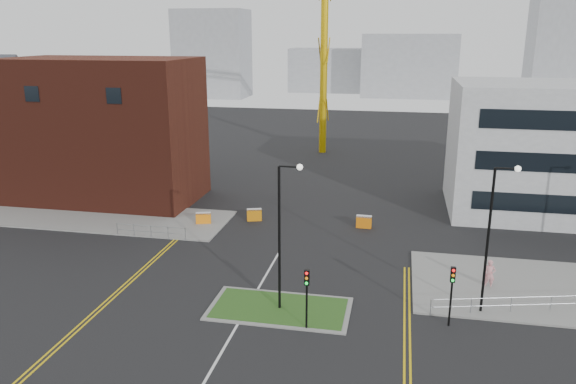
% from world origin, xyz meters
% --- Properties ---
extents(ground, '(200.00, 200.00, 0.00)m').
position_xyz_m(ground, '(0.00, 0.00, 0.00)').
color(ground, black).
rests_on(ground, ground).
extents(pavement_left, '(28.00, 8.00, 0.12)m').
position_xyz_m(pavement_left, '(-20.00, 22.00, 0.06)').
color(pavement_left, slate).
rests_on(pavement_left, ground).
extents(island_kerb, '(8.60, 4.60, 0.08)m').
position_xyz_m(island_kerb, '(2.00, 8.00, 0.04)').
color(island_kerb, slate).
rests_on(island_kerb, ground).
extents(grass_island, '(8.00, 4.00, 0.12)m').
position_xyz_m(grass_island, '(2.00, 8.00, 0.06)').
color(grass_island, '#1F4C19').
rests_on(grass_island, ground).
extents(brick_building, '(24.20, 10.07, 14.24)m').
position_xyz_m(brick_building, '(-22.97, 28.00, 6.85)').
color(brick_building, '#4D1D13').
rests_on(brick_building, ground).
extents(streetlamp_island, '(1.46, 0.36, 9.18)m').
position_xyz_m(streetlamp_island, '(2.22, 8.00, 5.41)').
color(streetlamp_island, black).
rests_on(streetlamp_island, ground).
extents(streetlamp_right_near, '(1.46, 0.36, 9.18)m').
position_xyz_m(streetlamp_right_near, '(14.22, 10.00, 5.41)').
color(streetlamp_right_near, black).
rests_on(streetlamp_right_near, ground).
extents(traffic_light_island, '(0.28, 0.33, 3.65)m').
position_xyz_m(traffic_light_island, '(4.00, 5.98, 2.57)').
color(traffic_light_island, black).
rests_on(traffic_light_island, ground).
extents(traffic_light_right, '(0.28, 0.33, 3.65)m').
position_xyz_m(traffic_light_right, '(12.00, 7.98, 2.57)').
color(traffic_light_right, black).
rests_on(traffic_light_right, ground).
extents(railing_left, '(6.05, 0.05, 1.10)m').
position_xyz_m(railing_left, '(-11.00, 18.00, 0.74)').
color(railing_left, gray).
rests_on(railing_left, ground).
extents(centre_line, '(0.15, 30.00, 0.01)m').
position_xyz_m(centre_line, '(0.00, 2.00, 0.01)').
color(centre_line, silver).
rests_on(centre_line, ground).
extents(yellow_left_a, '(0.12, 24.00, 0.01)m').
position_xyz_m(yellow_left_a, '(-9.00, 10.00, 0.01)').
color(yellow_left_a, gold).
rests_on(yellow_left_a, ground).
extents(yellow_left_b, '(0.12, 24.00, 0.01)m').
position_xyz_m(yellow_left_b, '(-8.70, 10.00, 0.01)').
color(yellow_left_b, gold).
rests_on(yellow_left_b, ground).
extents(yellow_right_a, '(0.12, 20.00, 0.01)m').
position_xyz_m(yellow_right_a, '(9.50, 6.00, 0.01)').
color(yellow_right_a, gold).
rests_on(yellow_right_a, ground).
extents(yellow_right_b, '(0.12, 20.00, 0.01)m').
position_xyz_m(yellow_right_b, '(9.80, 6.00, 0.01)').
color(yellow_right_b, gold).
rests_on(yellow_right_b, ground).
extents(skyline_a, '(18.00, 12.00, 22.00)m').
position_xyz_m(skyline_a, '(-40.00, 120.00, 11.00)').
color(skyline_a, gray).
rests_on(skyline_a, ground).
extents(skyline_b, '(24.00, 12.00, 16.00)m').
position_xyz_m(skyline_b, '(10.00, 130.00, 8.00)').
color(skyline_b, gray).
rests_on(skyline_b, ground).
extents(skyline_c, '(14.00, 12.00, 28.00)m').
position_xyz_m(skyline_c, '(45.00, 125.00, 14.00)').
color(skyline_c, gray).
rests_on(skyline_c, ground).
extents(skyline_d, '(30.00, 12.00, 12.00)m').
position_xyz_m(skyline_d, '(-8.00, 140.00, 6.00)').
color(skyline_d, gray).
rests_on(skyline_d, ground).
extents(pedestrian, '(0.74, 0.51, 1.96)m').
position_xyz_m(pedestrian, '(14.94, 13.64, 0.98)').
color(pedestrian, '#D78B90').
rests_on(pedestrian, ground).
extents(barrier_left, '(1.38, 0.79, 1.10)m').
position_xyz_m(barrier_left, '(-7.92, 22.09, 0.60)').
color(barrier_left, orange).
rests_on(barrier_left, ground).
extents(barrier_mid, '(1.38, 0.83, 1.10)m').
position_xyz_m(barrier_mid, '(-3.80, 24.00, 0.60)').
color(barrier_mid, orange).
rests_on(barrier_mid, ground).
extents(barrier_right, '(1.32, 0.48, 1.10)m').
position_xyz_m(barrier_right, '(6.00, 24.00, 0.60)').
color(barrier_right, orange).
rests_on(barrier_right, ground).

